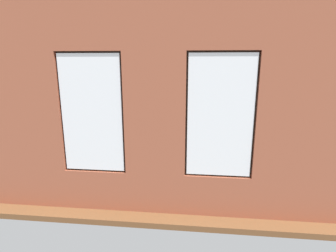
% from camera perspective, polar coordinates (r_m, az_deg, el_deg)
% --- Properties ---
extents(ground_plane, '(6.96, 5.98, 0.10)m').
position_cam_1_polar(ground_plane, '(7.04, 0.62, -7.14)').
color(ground_plane, brown).
extents(brick_wall_with_windows, '(6.36, 0.30, 3.35)m').
position_cam_1_polar(brick_wall_with_windows, '(4.07, -2.89, 2.58)').
color(brick_wall_with_windows, '#9E5138').
rests_on(brick_wall_with_windows, ground_plane).
extents(white_wall_right, '(0.10, 4.98, 3.35)m').
position_cam_1_polar(white_wall_right, '(7.43, -24.45, 6.44)').
color(white_wall_right, silver).
rests_on(white_wall_right, ground_plane).
extents(couch_by_window, '(1.85, 0.87, 0.80)m').
position_cam_1_polar(couch_by_window, '(5.25, -9.97, -10.35)').
color(couch_by_window, black).
rests_on(couch_by_window, ground_plane).
extents(couch_left, '(1.02, 2.00, 0.80)m').
position_cam_1_polar(couch_left, '(7.28, 20.61, -4.18)').
color(couch_left, black).
rests_on(couch_left, ground_plane).
extents(coffee_table, '(1.54, 0.82, 0.45)m').
position_cam_1_polar(coffee_table, '(7.15, -0.04, -3.00)').
color(coffee_table, '#A87547').
rests_on(coffee_table, ground_plane).
extents(cup_ceramic, '(0.08, 0.08, 0.09)m').
position_cam_1_polar(cup_ceramic, '(7.23, 3.41, -2.05)').
color(cup_ceramic, silver).
rests_on(cup_ceramic, coffee_table).
extents(table_plant_small, '(0.17, 0.17, 0.27)m').
position_cam_1_polar(table_plant_small, '(6.97, 0.79, -1.79)').
color(table_plant_small, brown).
rests_on(table_plant_small, coffee_table).
extents(remote_gray, '(0.10, 0.18, 0.02)m').
position_cam_1_polar(remote_gray, '(7.25, -1.47, -2.26)').
color(remote_gray, '#59595B').
rests_on(remote_gray, coffee_table).
extents(remote_silver, '(0.11, 0.18, 0.02)m').
position_cam_1_polar(remote_silver, '(7.08, -3.87, -2.68)').
color(remote_silver, '#B2B2B7').
rests_on(remote_silver, coffee_table).
extents(media_console, '(1.23, 0.42, 0.56)m').
position_cam_1_polar(media_console, '(7.52, -21.61, -4.12)').
color(media_console, black).
rests_on(media_console, ground_plane).
extents(tv_flatscreen, '(1.04, 0.20, 0.74)m').
position_cam_1_polar(tv_flatscreen, '(7.36, -22.03, 0.72)').
color(tv_flatscreen, black).
rests_on(tv_flatscreen, media_console).
extents(papasan_chair, '(1.05, 1.05, 0.67)m').
position_cam_1_polar(papasan_chair, '(8.81, -4.55, 0.35)').
color(papasan_chair, olive).
rests_on(papasan_chair, ground_plane).
extents(potted_plant_between_couches, '(1.12, 1.10, 1.18)m').
position_cam_1_polar(potted_plant_between_couches, '(4.99, 5.50, -7.27)').
color(potted_plant_between_couches, beige).
rests_on(potted_plant_between_couches, ground_plane).
extents(potted_plant_corner_far_left, '(0.83, 0.71, 1.00)m').
position_cam_1_polar(potted_plant_corner_far_left, '(5.26, 28.37, -8.90)').
color(potted_plant_corner_far_left, gray).
rests_on(potted_plant_corner_far_left, ground_plane).
extents(potted_plant_mid_room_small, '(0.33, 0.33, 0.55)m').
position_cam_1_polar(potted_plant_mid_room_small, '(7.89, 8.51, -1.97)').
color(potted_plant_mid_room_small, brown).
rests_on(potted_plant_mid_room_small, ground_plane).
extents(potted_plant_foreground_right, '(0.53, 0.53, 0.83)m').
position_cam_1_polar(potted_plant_foreground_right, '(9.26, -13.92, 1.46)').
color(potted_plant_foreground_right, gray).
rests_on(potted_plant_foreground_right, ground_plane).
extents(potted_plant_by_left_couch, '(0.33, 0.33, 0.48)m').
position_cam_1_polar(potted_plant_by_left_couch, '(8.54, 15.72, -1.33)').
color(potted_plant_by_left_couch, gray).
rests_on(potted_plant_by_left_couch, ground_plane).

